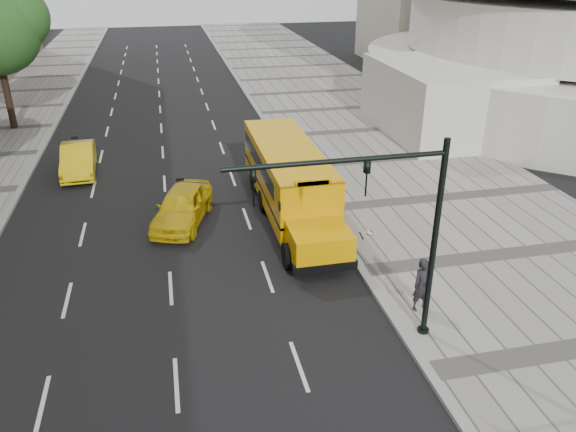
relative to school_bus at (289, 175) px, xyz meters
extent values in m
plane|color=black|center=(-4.50, -0.37, -1.76)|extent=(140.00, 140.00, 0.00)
cube|color=gray|center=(7.50, -0.37, -1.69)|extent=(12.00, 140.00, 0.15)
cube|color=gray|center=(1.50, -0.37, -1.69)|extent=(0.30, 140.00, 0.15)
cube|color=silver|center=(12.50, 9.63, 0.44)|extent=(8.00, 10.00, 4.40)
cylinder|color=black|center=(-15.00, 16.38, 1.09)|extent=(0.44, 0.44, 5.71)
sphere|color=#20501A|center=(-13.59, 16.68, 5.26)|extent=(3.96, 3.96, 3.96)
cube|color=#E49C00|center=(0.00, 0.31, 0.01)|extent=(2.50, 9.00, 2.45)
cube|color=#E49C00|center=(0.00, -5.19, -0.66)|extent=(2.20, 2.00, 1.10)
cube|color=black|center=(0.00, -6.07, -1.21)|extent=(2.38, 0.25, 0.35)
cube|color=black|center=(0.00, 0.31, -0.51)|extent=(2.52, 9.00, 0.12)
cube|color=black|center=(0.00, -4.13, 0.49)|extent=(2.05, 0.10, 0.90)
cube|color=black|center=(0.00, 0.81, 0.49)|extent=(2.52, 7.50, 0.70)
cube|color=#E49C00|center=(0.00, -4.14, 1.29)|extent=(1.40, 0.12, 0.28)
ellipsoid|color=silver|center=(1.52, -6.59, 0.14)|extent=(0.32, 0.32, 0.14)
cylinder|color=black|center=(1.28, -6.37, -0.06)|extent=(0.36, 0.47, 0.58)
cylinder|color=black|center=(-1.13, -4.89, -1.26)|extent=(0.30, 1.00, 1.00)
cylinder|color=black|center=(1.13, -4.89, -1.26)|extent=(0.30, 1.00, 1.00)
cylinder|color=black|center=(-1.13, 0.31, -1.26)|extent=(0.30, 1.00, 1.00)
cylinder|color=black|center=(1.13, 0.31, -1.26)|extent=(0.30, 1.00, 1.00)
cylinder|color=black|center=(-1.13, 2.81, -1.26)|extent=(0.30, 1.00, 1.00)
cylinder|color=black|center=(1.13, 2.81, -1.26)|extent=(0.30, 1.00, 1.00)
imported|color=gold|center=(-4.77, -0.16, -0.97)|extent=(3.29, 5.04, 1.60)
imported|color=gold|center=(-9.87, 7.12, -0.99)|extent=(1.93, 4.78, 1.55)
imported|color=black|center=(2.50, -8.68, -0.68)|extent=(0.72, 0.52, 1.86)
cylinder|color=black|center=(2.10, -9.81, 1.44)|extent=(0.18, 0.18, 6.40)
cylinder|color=black|center=(2.10, -9.81, -1.64)|extent=(0.36, 0.36, 0.25)
cylinder|color=black|center=(-0.90, -9.81, 4.24)|extent=(6.00, 0.14, 0.14)
imported|color=black|center=(-0.10, -9.81, 3.69)|extent=(0.16, 0.20, 1.00)
imported|color=black|center=(-3.10, -9.81, 3.69)|extent=(0.16, 0.20, 1.00)
camera|label=1|loc=(-5.07, -22.75, 9.16)|focal=35.00mm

